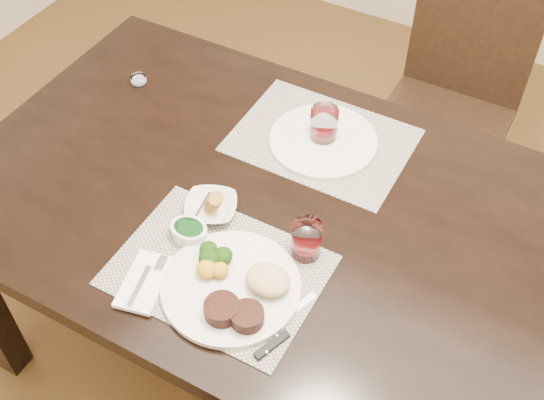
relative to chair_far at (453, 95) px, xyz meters
The scene contains 14 objects.
ground_plane 1.06m from the chair_far, 90.00° to the right, with size 4.50×4.50×0.00m, color #493217.
dining_table 0.95m from the chair_far, 90.00° to the right, with size 2.00×1.00×0.75m.
chair_far is the anchor object (origin of this frame).
placemat_near 1.22m from the chair_far, 99.97° to the right, with size 0.46×0.34×0.00m, color gray.
placemat_far 0.74m from the chair_far, 105.73° to the right, with size 0.46×0.34×0.00m, color gray.
dinner_plate 1.24m from the chair_far, 96.60° to the right, with size 0.31×0.31×0.05m.
napkin_fork 1.35m from the chair_far, 104.33° to the right, with size 0.12×0.17×0.02m.
steak_knife 1.29m from the chair_far, 90.28° to the right, with size 0.06×0.20×0.01m.
cracker_bowl 1.11m from the chair_far, 106.80° to the right, with size 0.16×0.16×0.06m.
sauce_ramekin 1.20m from the chair_far, 105.65° to the right, with size 0.09×0.14×0.07m.
wine_glass_near 1.07m from the chair_far, 93.09° to the right, with size 0.07×0.07×0.09m.
far_plate 0.75m from the chair_far, 104.99° to the right, with size 0.29×0.29×0.01m, color silver.
wine_glass_far 0.76m from the chair_far, 105.62° to the right, with size 0.07×0.07×0.10m.
salt_cellar 1.07m from the chair_far, 137.35° to the right, with size 0.05×0.05×0.02m.
Camera 1 is at (0.34, -0.98, 2.00)m, focal length 45.00 mm.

